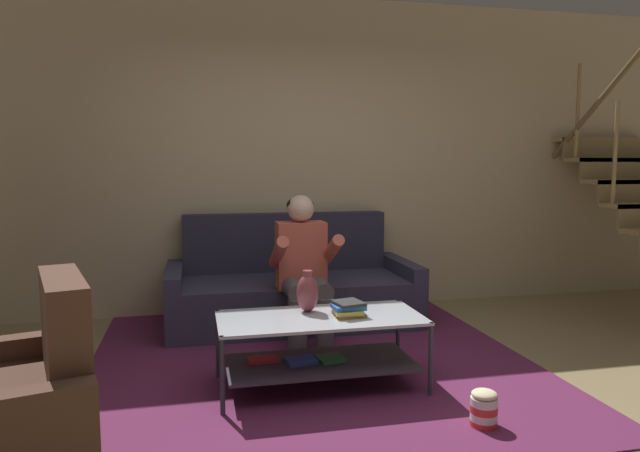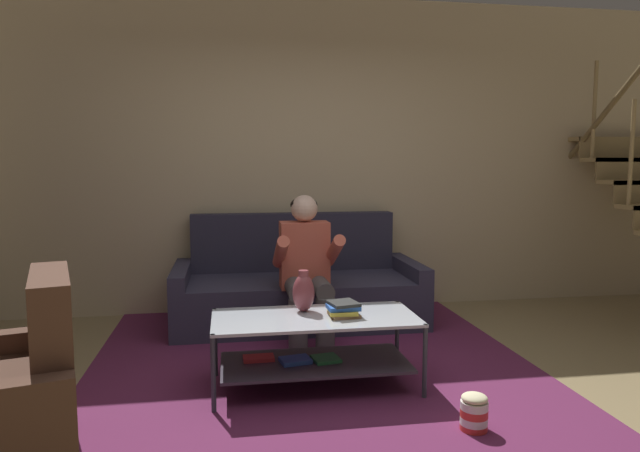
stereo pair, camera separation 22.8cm
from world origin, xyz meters
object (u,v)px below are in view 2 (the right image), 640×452
person_seated_center (306,263)px  popcorn_tub (474,412)px  vase (304,292)px  couch (298,289)px  book_stack (343,309)px  coffee_table (313,340)px

person_seated_center → popcorn_tub: person_seated_center is taller
vase → couch: bearing=84.6°
person_seated_center → book_stack: person_seated_center is taller
couch → popcorn_tub: couch is taller
couch → vase: bearing=-95.4°
coffee_table → person_seated_center: bearing=84.8°
vase → popcorn_tub: (0.77, -0.84, -0.47)m
person_seated_center → vase: bearing=-99.2°
person_seated_center → popcorn_tub: size_ratio=5.57×
person_seated_center → couch: bearing=90.0°
coffee_table → popcorn_tub: size_ratio=6.11×
coffee_table → book_stack: size_ratio=6.01×
person_seated_center → vase: size_ratio=4.33×
popcorn_tub → coffee_table: bearing=135.7°
person_seated_center → book_stack: size_ratio=5.48×
coffee_table → book_stack: (0.18, -0.03, 0.20)m
coffee_table → vase: size_ratio=4.75×
coffee_table → vase: vase is taller
person_seated_center → popcorn_tub: 1.83m
person_seated_center → book_stack: (0.10, -0.95, -0.12)m
coffee_table → book_stack: 0.27m
couch → person_seated_center: 0.65m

